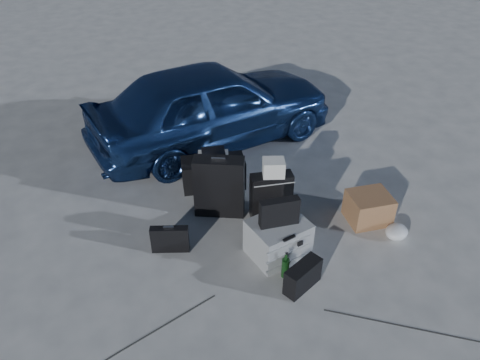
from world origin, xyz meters
name	(u,v)px	position (x,y,z in m)	size (l,w,h in m)	color
ground	(269,263)	(0.00, 0.00, 0.00)	(60.00, 60.00, 0.00)	#BAB9B5
car	(212,104)	(0.21, 2.57, 0.59)	(1.40, 3.48, 1.18)	navy
pelican_case	(278,239)	(0.14, 0.10, 0.21)	(0.57, 0.47, 0.41)	gray
laptop_bag	(279,212)	(0.13, 0.10, 0.56)	(0.40, 0.10, 0.30)	black
briefcase	(170,239)	(-0.91, 0.53, 0.15)	(0.40, 0.09, 0.31)	black
suitcase_left	(219,187)	(-0.22, 0.96, 0.37)	(0.57, 0.20, 0.74)	black
suitcase_right	(271,196)	(0.32, 0.71, 0.28)	(0.47, 0.17, 0.57)	black
white_carton	(274,168)	(0.34, 0.71, 0.66)	(0.24, 0.19, 0.19)	silver
duffel_bag	(213,173)	(-0.12, 1.50, 0.19)	(0.78, 0.33, 0.39)	black
flat_box_white	(213,158)	(-0.12, 1.50, 0.42)	(0.37, 0.28, 0.07)	silver
flat_box_black	(213,152)	(-0.11, 1.52, 0.48)	(0.28, 0.20, 0.06)	black
kraft_bag	(276,217)	(0.28, 0.45, 0.18)	(0.26, 0.16, 0.35)	olive
cardboard_box	(368,208)	(1.34, 0.25, 0.17)	(0.46, 0.40, 0.34)	#8F5A3E
plastic_bag	(397,232)	(1.47, -0.12, 0.07)	(0.27, 0.23, 0.15)	silver
messenger_bag	(303,276)	(0.18, -0.41, 0.14)	(0.41, 0.15, 0.29)	black
green_bottle	(285,265)	(0.08, -0.22, 0.15)	(0.08, 0.08, 0.31)	black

